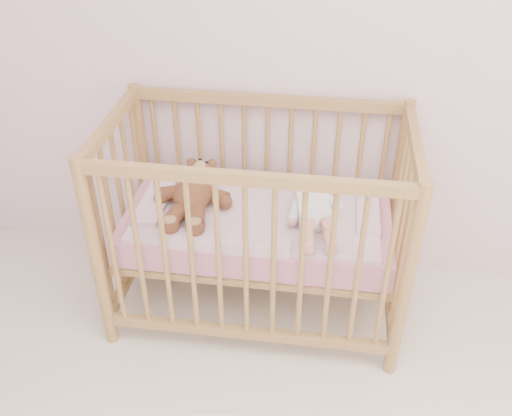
# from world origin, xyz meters

# --- Properties ---
(wall_back) EXTENTS (4.00, 0.02, 2.70)m
(wall_back) POSITION_xyz_m (0.00, 2.00, 1.35)
(wall_back) COLOR silver
(wall_back) RESTS_ON floor
(crib) EXTENTS (1.36, 0.76, 1.00)m
(crib) POSITION_xyz_m (-0.30, 1.60, 0.50)
(crib) COLOR #A58346
(crib) RESTS_ON floor
(mattress) EXTENTS (1.22, 0.62, 0.13)m
(mattress) POSITION_xyz_m (-0.30, 1.60, 0.49)
(mattress) COLOR pink
(mattress) RESTS_ON crib
(blanket) EXTENTS (1.10, 0.58, 0.06)m
(blanket) POSITION_xyz_m (-0.30, 1.60, 0.56)
(blanket) COLOR #CE8EA2
(blanket) RESTS_ON mattress
(baby) EXTENTS (0.35, 0.57, 0.13)m
(baby) POSITION_xyz_m (-0.05, 1.58, 0.64)
(baby) COLOR white
(baby) RESTS_ON blanket
(teddy_bear) EXTENTS (0.39, 0.54, 0.15)m
(teddy_bear) POSITION_xyz_m (-0.60, 1.58, 0.65)
(teddy_bear) COLOR brown
(teddy_bear) RESTS_ON blanket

